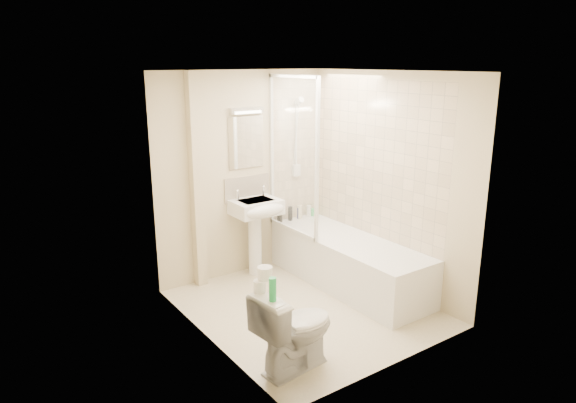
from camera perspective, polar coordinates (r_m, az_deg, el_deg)
floor at (r=5.47m, az=1.98°, el=-11.74°), size 2.50×2.50×0.00m
wall_back at (r=6.06m, az=-5.06°, el=2.98°), size 2.20×0.02×2.40m
wall_left at (r=4.49m, az=-9.17°, el=-1.58°), size 0.02×2.50×2.40m
wall_right at (r=5.75m, az=10.88°, el=2.11°), size 0.02×2.50×2.40m
ceiling at (r=4.87m, az=2.25°, el=14.27°), size 2.20×2.50×0.02m
tile_back at (r=6.40m, az=0.78°, el=5.77°), size 0.70×0.01×1.75m
tile_right at (r=5.84m, az=9.50°, el=4.62°), size 0.01×2.10×1.75m
pipe_boxing at (r=5.73m, az=-10.13°, el=2.08°), size 0.12×0.12×2.40m
splashback at (r=6.11m, az=-4.57°, el=1.47°), size 0.60×0.02×0.30m
mirror at (r=6.00m, az=-4.67°, el=6.57°), size 0.46×0.01×0.60m
strip_light at (r=5.94m, az=-4.64°, el=10.07°), size 0.42×0.07×0.07m
bathtub at (r=5.93m, az=6.67°, el=-6.55°), size 0.70×2.10×0.55m
shower_screen at (r=5.85m, az=0.53°, el=5.09°), size 0.04×0.92×1.80m
shower_fixture at (r=6.35m, az=1.01°, el=6.78°), size 0.10×0.16×0.99m
pedestal_sink at (r=6.00m, az=-3.41°, el=-1.61°), size 0.55×0.50×1.06m
bottle_black_a at (r=6.36m, az=-0.92°, el=-1.47°), size 0.06×0.06×0.20m
bottle_black_b at (r=6.45m, az=0.26°, el=-1.34°), size 0.05×0.05×0.18m
bottle_blue at (r=6.53m, az=1.21°, el=-1.29°), size 0.04×0.04×0.14m
bottle_cream at (r=6.53m, az=1.28°, el=-1.17°), size 0.06×0.06×0.17m
bottle_white_b at (r=6.62m, az=2.33°, el=-1.05°), size 0.06×0.06×0.15m
bottle_green at (r=6.66m, az=2.75°, el=-1.18°), size 0.07×0.07×0.09m
toilet at (r=4.36m, az=0.78°, el=-13.92°), size 0.56×0.80×0.72m
toilet_roll_lower at (r=4.12m, az=-3.17°, el=-9.38°), size 0.10×0.10×0.10m
toilet_roll_upper at (r=4.10m, az=-2.58°, el=-7.95°), size 0.12×0.12×0.10m
green_bottle at (r=3.95m, az=-1.71°, el=-9.74°), size 0.06×0.06×0.19m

